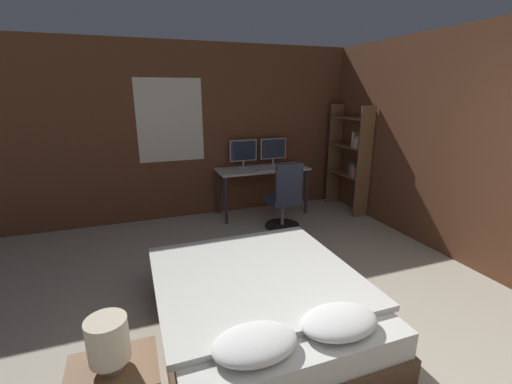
% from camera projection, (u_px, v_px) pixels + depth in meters
% --- Properties ---
extents(wall_back, '(12.00, 0.08, 2.70)m').
position_uv_depth(wall_back, '(228.00, 131.00, 5.57)').
color(wall_back, brown).
rests_on(wall_back, ground_plane).
extents(wall_side_right, '(0.06, 12.00, 2.70)m').
position_uv_depth(wall_side_right, '(484.00, 152.00, 3.73)').
color(wall_side_right, brown).
rests_on(wall_side_right, ground_plane).
extents(bed, '(1.67, 1.93, 0.56)m').
position_uv_depth(bed, '(260.00, 305.00, 2.90)').
color(bed, brown).
rests_on(bed, ground_plane).
extents(bedside_lamp, '(0.22, 0.22, 0.31)m').
position_uv_depth(bedside_lamp, '(108.00, 340.00, 1.81)').
color(bedside_lamp, gray).
rests_on(bedside_lamp, nightstand).
extents(desk, '(1.48, 0.58, 0.78)m').
position_uv_depth(desk, '(263.00, 174.00, 5.59)').
color(desk, beige).
rests_on(desk, ground_plane).
extents(monitor_left, '(0.45, 0.16, 0.45)m').
position_uv_depth(monitor_left, '(243.00, 152.00, 5.57)').
color(monitor_left, '#B7B7BC').
rests_on(monitor_left, desk).
extents(monitor_right, '(0.45, 0.16, 0.45)m').
position_uv_depth(monitor_right, '(273.00, 150.00, 5.75)').
color(monitor_right, '#B7B7BC').
rests_on(monitor_right, desk).
extents(keyboard, '(0.36, 0.13, 0.02)m').
position_uv_depth(keyboard, '(267.00, 170.00, 5.39)').
color(keyboard, '#B7B7BC').
rests_on(keyboard, desk).
extents(computer_mouse, '(0.07, 0.05, 0.04)m').
position_uv_depth(computer_mouse, '(282.00, 168.00, 5.48)').
color(computer_mouse, '#B7B7BC').
rests_on(computer_mouse, desk).
extents(office_chair, '(0.52, 0.52, 1.02)m').
position_uv_depth(office_chair, '(284.00, 203.00, 5.04)').
color(office_chair, black).
rests_on(office_chair, ground_plane).
extents(bookshelf, '(0.26, 0.86, 1.77)m').
position_uv_depth(bookshelf, '(352.00, 155.00, 5.66)').
color(bookshelf, brown).
rests_on(bookshelf, ground_plane).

